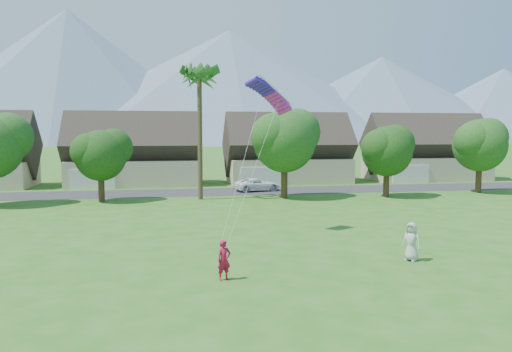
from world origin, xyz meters
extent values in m
plane|color=#2D6019|center=(0.00, 0.00, 0.00)|extent=(500.00, 500.00, 0.00)
cube|color=#2D2D30|center=(0.00, 34.00, 0.01)|extent=(90.00, 7.00, 0.01)
imported|color=#A81333|center=(-2.75, 2.50, 0.87)|extent=(0.74, 0.62, 1.73)
imported|color=#B8B7B3|center=(6.75, 4.07, 0.96)|extent=(1.06, 1.12, 1.92)
imported|color=white|center=(4.45, 34.00, 0.69)|extent=(5.38, 3.41, 1.38)
cone|color=slate|center=(-55.00, 260.00, 35.00)|extent=(190.00, 190.00, 70.00)
cone|color=slate|center=(30.00, 260.00, 31.00)|extent=(240.00, 240.00, 62.00)
cone|color=slate|center=(120.00, 260.00, 25.00)|extent=(200.00, 200.00, 50.00)
cone|color=slate|center=(200.00, 260.00, 22.50)|extent=(180.00, 180.00, 45.00)
cube|color=beige|center=(-9.00, 43.00, 1.50)|extent=(15.00, 8.00, 3.00)
cube|color=#382D28|center=(-9.00, 43.00, 4.79)|extent=(15.75, 8.15, 8.15)
cube|color=silver|center=(-13.20, 38.94, 1.10)|extent=(4.80, 0.12, 2.20)
cube|color=beige|center=(10.00, 43.00, 1.50)|extent=(15.00, 8.00, 3.00)
cube|color=#382D28|center=(10.00, 43.00, 4.79)|extent=(15.75, 8.15, 8.15)
cube|color=silver|center=(5.80, 38.94, 1.10)|extent=(4.80, 0.12, 2.20)
cube|color=beige|center=(29.00, 43.00, 1.50)|extent=(15.00, 8.00, 3.00)
cube|color=#382D28|center=(29.00, 43.00, 4.79)|extent=(15.75, 8.15, 8.15)
cube|color=silver|center=(24.80, 38.94, 1.10)|extent=(4.80, 0.12, 2.20)
cylinder|color=#47301C|center=(-11.00, 28.50, 1.09)|extent=(0.56, 0.56, 2.18)
sphere|color=#214916|center=(-11.00, 28.50, 4.22)|extent=(4.62, 4.62, 4.62)
cylinder|color=#47301C|center=(6.00, 28.00, 1.41)|extent=(0.62, 0.62, 2.82)
sphere|color=#214916|center=(6.00, 28.00, 5.46)|extent=(5.98, 5.98, 5.98)
cylinder|color=#47301C|center=(16.00, 27.00, 1.15)|extent=(0.58, 0.58, 2.30)
sphere|color=#214916|center=(16.00, 27.00, 4.46)|extent=(4.90, 4.90, 4.90)
cylinder|color=#47301C|center=(27.00, 28.50, 1.28)|extent=(0.60, 0.60, 2.56)
sphere|color=#214916|center=(27.00, 28.50, 4.96)|extent=(5.44, 5.44, 5.44)
cylinder|color=#4C3D26|center=(-2.00, 28.50, 6.00)|extent=(0.44, 0.44, 12.00)
sphere|color=#286021|center=(-2.00, 28.50, 12.30)|extent=(3.00, 3.00, 3.00)
cube|color=#3817AF|center=(0.50, 12.36, 8.76)|extent=(1.85, 1.50, 0.50)
cube|color=#BF23A0|center=(2.10, 12.36, 8.76)|extent=(1.85, 1.50, 0.50)
camera|label=1|loc=(-5.11, -18.42, 6.37)|focal=35.00mm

